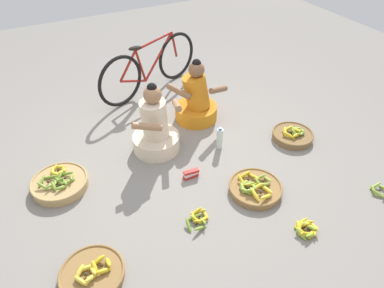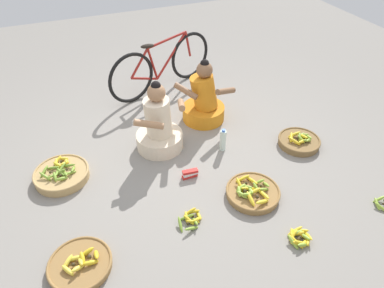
# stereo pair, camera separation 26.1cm
# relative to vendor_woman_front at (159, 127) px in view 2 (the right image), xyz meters

# --- Properties ---
(ground_plane) EXTENTS (10.00, 10.00, 0.00)m
(ground_plane) POSITION_rel_vendor_woman_front_xyz_m (0.19, -0.30, -0.27)
(ground_plane) COLOR gray
(vendor_woman_front) EXTENTS (0.66, 0.53, 0.83)m
(vendor_woman_front) POSITION_rel_vendor_woman_front_xyz_m (0.00, 0.00, 0.00)
(vendor_woman_front) COLOR beige
(vendor_woman_front) RESTS_ON ground
(vendor_woman_behind) EXTENTS (0.70, 0.55, 0.80)m
(vendor_woman_behind) POSITION_rel_vendor_woman_front_xyz_m (0.68, 0.33, -0.01)
(vendor_woman_behind) COLOR orange
(vendor_woman_behind) RESTS_ON ground
(bicycle_leaning) EXTENTS (1.62, 0.62, 0.73)m
(bicycle_leaning) POSITION_rel_vendor_woman_front_xyz_m (0.45, 1.24, 0.09)
(bicycle_leaning) COLOR black
(bicycle_leaning) RESTS_ON ground
(banana_basket_front_center) EXTENTS (0.48, 0.48, 0.15)m
(banana_basket_front_center) POSITION_rel_vendor_woman_front_xyz_m (1.48, -0.56, -0.22)
(banana_basket_front_center) COLOR brown
(banana_basket_front_center) RESTS_ON ground
(banana_basket_near_vendor) EXTENTS (0.55, 0.55, 0.16)m
(banana_basket_near_vendor) POSITION_rel_vendor_woman_front_xyz_m (-1.09, -0.12, -0.21)
(banana_basket_near_vendor) COLOR tan
(banana_basket_near_vendor) RESTS_ON ground
(banana_basket_mid_left) EXTENTS (0.51, 0.51, 0.13)m
(banana_basket_mid_left) POSITION_rel_vendor_woman_front_xyz_m (-1.06, -1.22, -0.23)
(banana_basket_mid_left) COLOR olive
(banana_basket_mid_left) RESTS_ON ground
(banana_basket_front_right) EXTENTS (0.52, 0.52, 0.14)m
(banana_basket_front_right) POSITION_rel_vendor_woman_front_xyz_m (0.59, -1.05, -0.22)
(banana_basket_front_right) COLOR olive
(banana_basket_front_right) RESTS_ON ground
(loose_bananas_mid_right) EXTENTS (0.23, 0.23, 0.09)m
(loose_bananas_mid_right) POSITION_rel_vendor_woman_front_xyz_m (0.71, -1.66, -0.24)
(loose_bananas_mid_right) COLOR gold
(loose_bananas_mid_right) RESTS_ON ground
(loose_bananas_back_center) EXTENTS (0.17, 0.18, 0.08)m
(loose_bananas_back_center) POSITION_rel_vendor_woman_front_xyz_m (1.67, -1.63, -0.24)
(loose_bananas_back_center) COLOR #8CAD38
(loose_bananas_back_center) RESTS_ON ground
(loose_bananas_back_right) EXTENTS (0.25, 0.24, 0.09)m
(loose_bananas_back_right) POSITION_rel_vendor_woman_front_xyz_m (-0.07, -1.12, -0.24)
(loose_bananas_back_right) COLOR gold
(loose_bananas_back_right) RESTS_ON ground
(water_bottle) EXTENTS (0.07, 0.07, 0.28)m
(water_bottle) POSITION_rel_vendor_woman_front_xyz_m (0.63, -0.31, -0.14)
(water_bottle) COLOR silver
(water_bottle) RESTS_ON ground
(packet_carton_stack) EXTENTS (0.17, 0.06, 0.09)m
(packet_carton_stack) POSITION_rel_vendor_woman_front_xyz_m (0.13, -0.59, -0.22)
(packet_carton_stack) COLOR red
(packet_carton_stack) RESTS_ON ground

